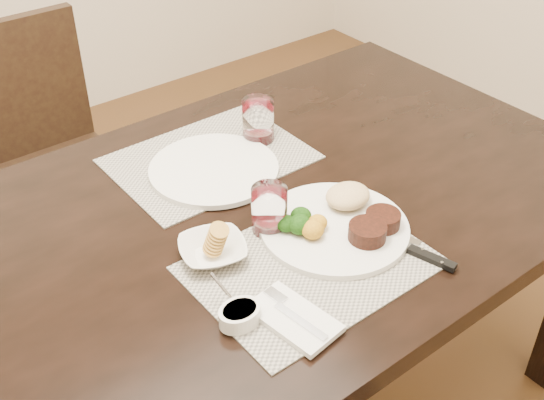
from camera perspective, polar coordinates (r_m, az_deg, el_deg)
dining_table at (r=1.50m, az=-6.00°, el=-5.26°), size 2.00×1.00×0.75m
chair_far at (r=2.30m, az=-18.54°, el=4.09°), size 0.42×0.42×0.90m
placemat_near at (r=1.36m, az=3.21°, el=-5.50°), size 0.46×0.34×0.00m
placemat_far at (r=1.68m, az=-5.24°, el=3.45°), size 0.46×0.34×0.00m
dinner_plate at (r=1.45m, az=5.80°, el=-1.83°), size 0.32×0.32×0.06m
napkin_fork at (r=1.25m, az=1.79°, el=-9.82°), size 0.12×0.18×0.02m
steak_knife at (r=1.42m, az=12.37°, el=-4.23°), size 0.06×0.24×0.01m
cracker_bowl at (r=1.37m, az=-4.98°, el=-4.16°), size 0.17×0.17×0.06m
sauce_ramekin at (r=1.24m, az=-2.72°, el=-9.53°), size 0.08×0.12×0.06m
wine_glass_near at (r=1.42m, az=-0.22°, el=-0.98°), size 0.08×0.08×0.10m
far_plate at (r=1.63m, az=-4.89°, el=2.58°), size 0.31×0.31×0.01m
wine_glass_far at (r=1.73m, az=-1.17°, el=6.52°), size 0.08×0.08×0.11m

